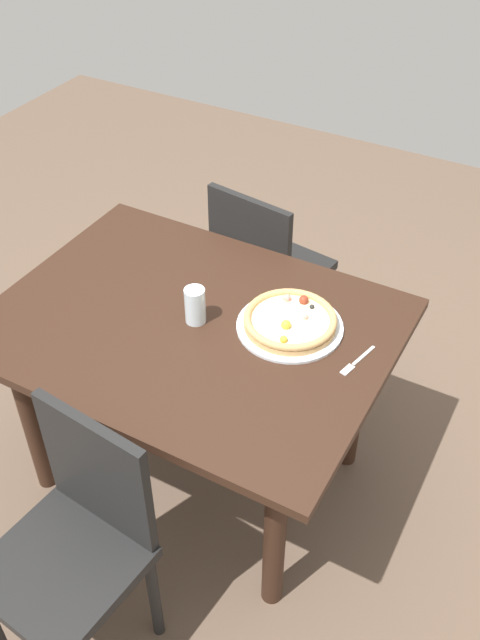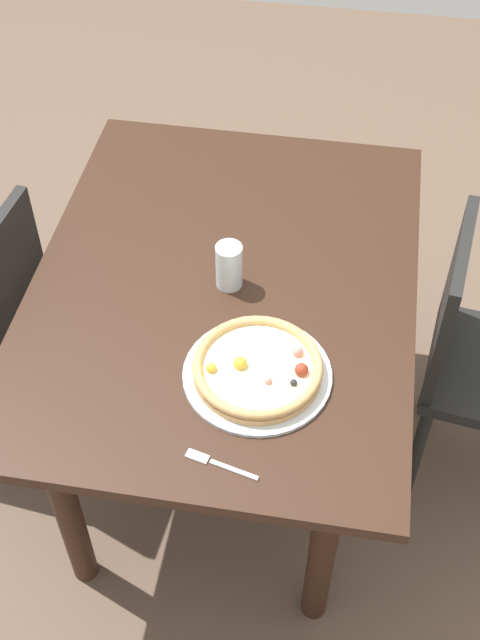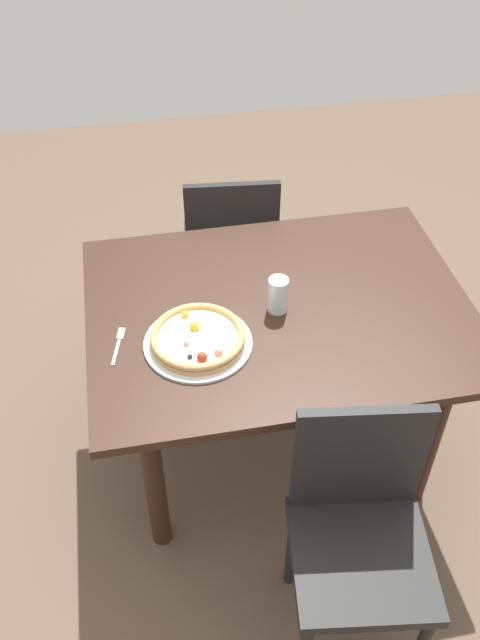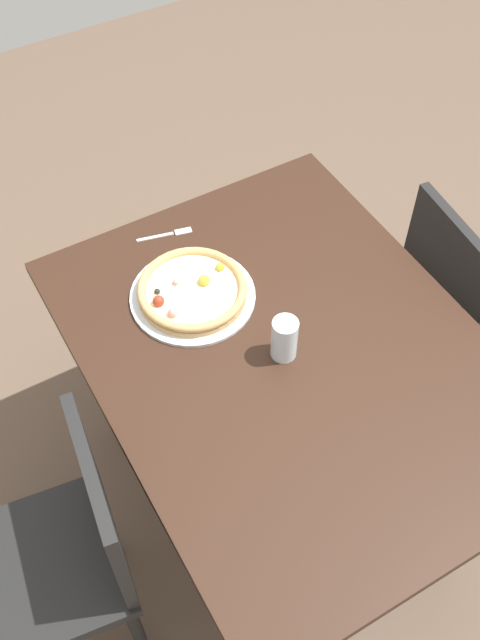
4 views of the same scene
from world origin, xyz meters
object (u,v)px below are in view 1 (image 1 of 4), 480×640
(chair_far, at_px, (76,542))
(plate, at_px, (290,326))
(chair_near, at_px, (265,269))
(drinking_glass, at_px, (195,305))
(dining_table, at_px, (192,348))
(pizza, at_px, (290,320))
(fork, at_px, (356,363))

(chair_far, relative_size, plate, 2.59)
(chair_near, relative_size, drinking_glass, 7.10)
(dining_table, distance_m, pizza, 0.35)
(fork, bearing_deg, plate, -88.04)
(fork, bearing_deg, dining_table, -68.05)
(chair_near, bearing_deg, plate, -48.65)
(chair_near, distance_m, plate, 0.74)
(chair_near, distance_m, drinking_glass, 0.77)
(pizza, bearing_deg, chair_far, 73.27)
(fork, distance_m, drinking_glass, 0.54)
(chair_far, bearing_deg, fork, -116.60)
(pizza, distance_m, fork, 0.25)
(chair_near, height_order, pizza, chair_near)
(dining_table, relative_size, fork, 7.86)
(dining_table, height_order, chair_near, chair_near)
(dining_table, xyz_separation_m, pizza, (-0.29, -0.13, 0.15))
(chair_far, xyz_separation_m, drinking_glass, (0.03, -0.72, 0.33))
(fork, bearing_deg, chair_near, -121.26)
(dining_table, distance_m, fork, 0.56)
(dining_table, bearing_deg, pizza, -156.07)
(dining_table, relative_size, pizza, 4.30)
(chair_near, height_order, fork, chair_near)
(chair_far, bearing_deg, pizza, -100.82)
(plate, distance_m, drinking_glass, 0.31)
(chair_near, bearing_deg, chair_far, -76.88)
(fork, relative_size, drinking_glass, 1.30)
(dining_table, relative_size, chair_far, 1.44)
(dining_table, xyz_separation_m, fork, (-0.54, -0.08, 0.12))
(chair_near, relative_size, chair_far, 1.00)
(drinking_glass, bearing_deg, fork, -173.11)
(dining_table, relative_size, chair_near, 1.44)
(plate, distance_m, fork, 0.25)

